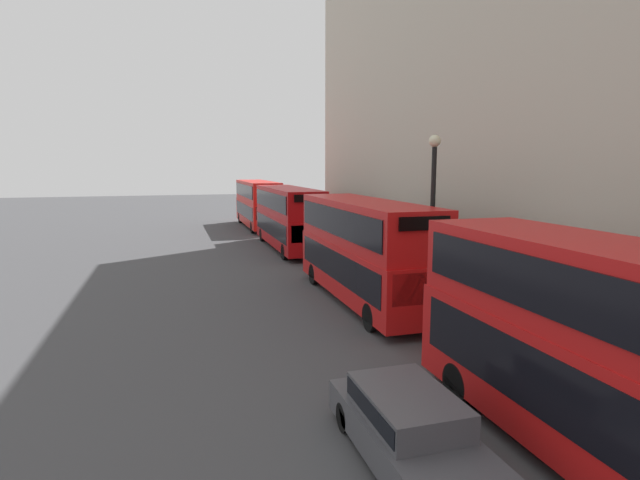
{
  "coord_description": "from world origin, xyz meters",
  "views": [
    {
      "loc": [
        -6.05,
        -0.62,
        5.78
      ],
      "look_at": [
        0.48,
        21.31,
        2.33
      ],
      "focal_mm": 28.0,
      "sensor_mm": 36.0,
      "label": 1
    }
  ],
  "objects_px": {
    "bus_second_in_queue": "(364,247)",
    "pedestrian": "(435,289)",
    "bus_trailing": "(258,202)",
    "car_hatchback": "(408,425)",
    "bus_third_in_queue": "(288,215)"
  },
  "relations": [
    {
      "from": "bus_trailing",
      "to": "car_hatchback",
      "type": "relative_size",
      "value": 2.48
    },
    {
      "from": "car_hatchback",
      "to": "pedestrian",
      "type": "xyz_separation_m",
      "value": [
        5.86,
        9.37,
        0.04
      ]
    },
    {
      "from": "bus_trailing",
      "to": "pedestrian",
      "type": "bearing_deg",
      "value": -85.04
    },
    {
      "from": "bus_trailing",
      "to": "pedestrian",
      "type": "height_order",
      "value": "bus_trailing"
    },
    {
      "from": "bus_second_in_queue",
      "to": "pedestrian",
      "type": "height_order",
      "value": "bus_second_in_queue"
    },
    {
      "from": "bus_third_in_queue",
      "to": "bus_trailing",
      "type": "height_order",
      "value": "bus_trailing"
    },
    {
      "from": "bus_third_in_queue",
      "to": "pedestrian",
      "type": "xyz_separation_m",
      "value": [
        2.46,
        -15.81,
        -1.55
      ]
    },
    {
      "from": "car_hatchback",
      "to": "bus_third_in_queue",
      "type": "bearing_deg",
      "value": 82.31
    },
    {
      "from": "bus_trailing",
      "to": "car_hatchback",
      "type": "height_order",
      "value": "bus_trailing"
    },
    {
      "from": "bus_trailing",
      "to": "car_hatchback",
      "type": "distance_m",
      "value": 37.95
    },
    {
      "from": "bus_third_in_queue",
      "to": "car_hatchback",
      "type": "relative_size",
      "value": 2.46
    },
    {
      "from": "bus_second_in_queue",
      "to": "pedestrian",
      "type": "xyz_separation_m",
      "value": [
        2.46,
        -1.67,
        -1.6
      ]
    },
    {
      "from": "bus_third_in_queue",
      "to": "car_hatchback",
      "type": "distance_m",
      "value": 25.46
    },
    {
      "from": "bus_second_in_queue",
      "to": "bus_trailing",
      "type": "bearing_deg",
      "value": 90.0
    },
    {
      "from": "bus_trailing",
      "to": "bus_third_in_queue",
      "type": "bearing_deg",
      "value": -90.0
    }
  ]
}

